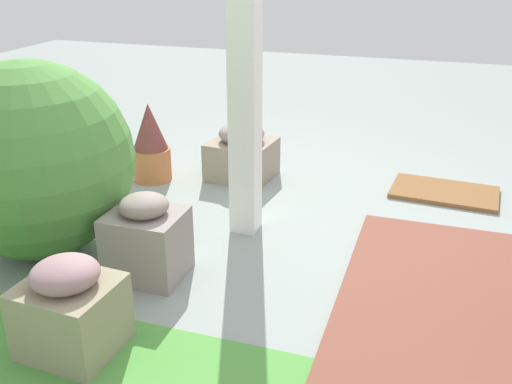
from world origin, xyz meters
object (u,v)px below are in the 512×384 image
object	(u,v)px
terracotta_pot_spiky	(151,144)
porch_pillar	(244,4)
stone_planter_nearest	(242,153)
round_shrub	(34,160)
doormat	(444,192)
stone_planter_mid	(147,239)
stone_planter_far	(70,309)

from	to	relation	value
terracotta_pot_spiky	porch_pillar	bearing A→B (deg)	148.97
terracotta_pot_spiky	stone_planter_nearest	bearing A→B (deg)	-158.04
round_shrub	doormat	xyz separation A→B (m)	(-2.09, -1.50, -0.51)
porch_pillar	stone_planter_nearest	size ratio (longest dim) A/B	5.44
round_shrub	terracotta_pot_spiky	xyz separation A→B (m)	(-0.07, -1.13, -0.26)
porch_pillar	stone_planter_mid	distance (m)	1.30
stone_planter_nearest	doormat	world-z (taller)	stone_planter_nearest
stone_planter_mid	round_shrub	world-z (taller)	round_shrub
stone_planter_mid	stone_planter_far	xyz separation A→B (m)	(0.01, 0.63, -0.01)
porch_pillar	terracotta_pot_spiky	world-z (taller)	porch_pillar
stone_planter_mid	round_shrub	xyz separation A→B (m)	(0.67, -0.07, 0.32)
porch_pillar	stone_planter_mid	bearing A→B (deg)	65.15
porch_pillar	stone_planter_far	xyz separation A→B (m)	(0.32, 1.29, -1.10)
porch_pillar	round_shrub	bearing A→B (deg)	30.89
porch_pillar	stone_planter_far	world-z (taller)	porch_pillar
stone_planter_mid	stone_planter_far	size ratio (longest dim) A/B	1.05
stone_planter_nearest	stone_planter_far	world-z (taller)	stone_planter_far
porch_pillar	stone_planter_nearest	xyz separation A→B (m)	(0.30, -0.79, -1.11)
porch_pillar	stone_planter_far	distance (m)	1.72
porch_pillar	stone_planter_mid	size ratio (longest dim) A/B	5.78
porch_pillar	stone_planter_far	bearing A→B (deg)	76.22
stone_planter_mid	stone_planter_far	bearing A→B (deg)	88.80
porch_pillar	stone_planter_nearest	distance (m)	1.39
stone_planter_mid	terracotta_pot_spiky	bearing A→B (deg)	-63.35
porch_pillar	round_shrub	xyz separation A→B (m)	(0.97, 0.58, -0.77)
stone_planter_mid	doormat	distance (m)	2.12
stone_planter_far	doormat	xyz separation A→B (m)	(-1.43, -2.20, -0.18)
round_shrub	terracotta_pot_spiky	world-z (taller)	round_shrub
stone_planter_mid	porch_pillar	bearing A→B (deg)	-114.85
stone_planter_mid	round_shrub	size ratio (longest dim) A/B	0.43
porch_pillar	doormat	xyz separation A→B (m)	(-1.12, -0.91, -1.28)
round_shrub	terracotta_pot_spiky	distance (m)	1.16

